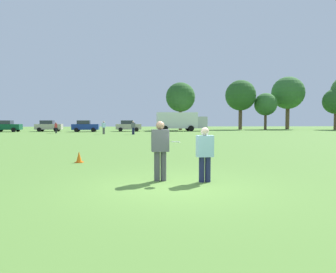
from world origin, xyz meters
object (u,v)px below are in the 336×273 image
player_defender (205,152)px  parked_car_near_left (7,126)px  frisbee (175,142)px  bystander_field_marshal (104,127)px  parked_car_mid_right (128,126)px  box_truck (180,121)px  traffic_cone (79,157)px  parked_car_mid_left (49,126)px  bystander_sideline_watcher (133,127)px  player_thrower (160,147)px  bystander_far_jogger (56,127)px  parked_car_center (85,126)px

player_defender → parked_car_near_left: bearing=119.0°
frisbee → bystander_field_marshal: bystander_field_marshal is taller
frisbee → parked_car_mid_right: parked_car_mid_right is taller
parked_car_mid_right → box_truck: box_truck is taller
box_truck → parked_car_mid_right: bearing=-174.8°
traffic_cone → bystander_field_marshal: bearing=95.0°
parked_car_mid_left → parked_car_mid_right: same height
parked_car_mid_right → bystander_field_marshal: bearing=-104.5°
player_defender → bystander_sideline_watcher: 31.09m
player_thrower → parked_car_mid_left: parked_car_mid_left is taller
player_defender → traffic_cone: 6.40m
traffic_cone → player_defender: bearing=-45.2°
player_defender → frisbee: player_defender is taller
traffic_cone → parked_car_near_left: bearing=116.7°
bystander_far_jogger → bystander_field_marshal: bystander_field_marshal is taller
parked_car_near_left → parked_car_center: 12.47m
parked_car_mid_right → box_truck: size_ratio=0.50×
parked_car_near_left → box_truck: box_truck is taller
parked_car_center → bystander_far_jogger: (-3.02, -5.67, -0.05)m
player_thrower → parked_car_mid_left: (-16.08, 43.34, -0.07)m
player_defender → parked_car_mid_left: parked_car_mid_left is taller
parked_car_mid_left → bystander_sideline_watcher: (14.34, -12.67, 0.06)m
frisbee → parked_car_mid_left: parked_car_mid_left is taller
parked_car_center → box_truck: (15.66, 2.05, 0.83)m
parked_car_mid_left → parked_car_center: bearing=-17.6°
box_truck → bystander_sideline_watcher: size_ratio=4.96×
parked_car_mid_left → box_truck: box_truck is taller
parked_car_near_left → bystander_sideline_watcher: bearing=-29.1°
parked_car_mid_left → bystander_far_jogger: 8.37m
parked_car_near_left → bystander_far_jogger: parked_car_near_left is taller
player_thrower → parked_car_near_left: (-22.20, 42.05, -0.07)m
box_truck → bystander_sideline_watcher: bearing=-121.1°
frisbee → parked_car_mid_right: bearing=94.5°
parked_car_near_left → box_truck: size_ratio=0.50×
player_defender → bystander_far_jogger: size_ratio=1.02×
parked_car_mid_left → bystander_sideline_watcher: parked_car_mid_left is taller
player_thrower → parked_car_near_left: bearing=117.8°
player_defender → bystander_sideline_watcher: bystander_sideline_watcher is taller
bystander_field_marshal → frisbee: bearing=-79.3°
traffic_cone → bystander_sideline_watcher: (1.47, 26.42, 0.75)m
traffic_cone → parked_car_near_left: (-18.99, 37.81, 0.69)m
frisbee → parked_car_near_left: parked_car_near_left is taller
traffic_cone → parked_car_mid_left: bearing=108.2°
player_defender → box_truck: size_ratio=0.18×
player_thrower → parked_car_mid_right: parked_car_mid_right is taller
player_thrower → bystander_far_jogger: (-12.77, 35.65, -0.11)m
bystander_sideline_watcher → bystander_far_jogger: bearing=155.7°
parked_car_mid_right → bystander_sideline_watcher: 11.96m
parked_car_center → bystander_sideline_watcher: parked_car_center is taller
bystander_far_jogger → box_truck: bearing=22.5°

